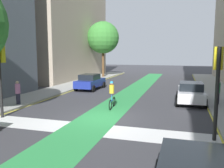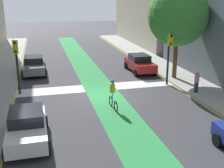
{
  "view_description": "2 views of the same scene",
  "coord_description": "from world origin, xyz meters",
  "px_view_note": "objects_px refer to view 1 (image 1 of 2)",
  "views": [
    {
      "loc": [
        4.22,
        -12.31,
        3.67
      ],
      "look_at": [
        -0.28,
        2.83,
        1.59
      ],
      "focal_mm": 37.87,
      "sensor_mm": 36.0,
      "label": 1
    },
    {
      "loc": [
        4.03,
        18.99,
        6.85
      ],
      "look_at": [
        0.08,
        3.24,
        1.85
      ],
      "focal_mm": 46.67,
      "sensor_mm": 36.0,
      "label": 2
    }
  ],
  "objects_px": {
    "car_blue_left_far": "(90,82)",
    "pedestrian_sidewalk_right_a": "(218,91)",
    "traffic_signal_near_right": "(218,75)",
    "car_white_right_far": "(191,93)",
    "cyclist_in_lane": "(112,94)",
    "street_tree_far": "(103,38)",
    "traffic_signal_near_left": "(1,67)",
    "pedestrian_sidewalk_left_a": "(18,92)"
  },
  "relations": [
    {
      "from": "pedestrian_sidewalk_left_a",
      "to": "street_tree_far",
      "type": "bearing_deg",
      "value": 91.5
    },
    {
      "from": "car_blue_left_far",
      "to": "pedestrian_sidewalk_left_a",
      "type": "xyz_separation_m",
      "value": [
        -1.98,
        -8.47,
        0.17
      ]
    },
    {
      "from": "traffic_signal_near_left",
      "to": "pedestrian_sidewalk_right_a",
      "type": "xyz_separation_m",
      "value": [
        12.25,
        6.64,
        -1.84
      ]
    },
    {
      "from": "pedestrian_sidewalk_left_a",
      "to": "traffic_signal_near_left",
      "type": "bearing_deg",
      "value": -68.49
    },
    {
      "from": "traffic_signal_near_left",
      "to": "cyclist_in_lane",
      "type": "bearing_deg",
      "value": 34.79
    },
    {
      "from": "traffic_signal_near_right",
      "to": "cyclist_in_lane",
      "type": "relative_size",
      "value": 2.12
    },
    {
      "from": "traffic_signal_near_left",
      "to": "street_tree_far",
      "type": "bearing_deg",
      "value": 93.92
    },
    {
      "from": "car_blue_left_far",
      "to": "street_tree_far",
      "type": "height_order",
      "value": "street_tree_far"
    },
    {
      "from": "traffic_signal_near_right",
      "to": "pedestrian_sidewalk_left_a",
      "type": "xyz_separation_m",
      "value": [
        -12.26,
        3.0,
        -1.79
      ]
    },
    {
      "from": "car_white_right_far",
      "to": "pedestrian_sidewalk_right_a",
      "type": "distance_m",
      "value": 1.81
    },
    {
      "from": "car_blue_left_far",
      "to": "car_white_right_far",
      "type": "relative_size",
      "value": 1.0
    },
    {
      "from": "pedestrian_sidewalk_right_a",
      "to": "car_white_right_far",
      "type": "bearing_deg",
      "value": 169.19
    },
    {
      "from": "traffic_signal_near_right",
      "to": "traffic_signal_near_left",
      "type": "relative_size",
      "value": 0.96
    },
    {
      "from": "pedestrian_sidewalk_left_a",
      "to": "pedestrian_sidewalk_right_a",
      "type": "bearing_deg",
      "value": 16.98
    },
    {
      "from": "traffic_signal_near_left",
      "to": "pedestrian_sidewalk_left_a",
      "type": "distance_m",
      "value": 3.37
    },
    {
      "from": "cyclist_in_lane",
      "to": "pedestrian_sidewalk_right_a",
      "type": "distance_m",
      "value": 7.41
    },
    {
      "from": "car_white_right_far",
      "to": "cyclist_in_lane",
      "type": "distance_m",
      "value": 6.0
    },
    {
      "from": "traffic_signal_near_right",
      "to": "car_white_right_far",
      "type": "xyz_separation_m",
      "value": [
        -0.75,
        7.38,
        -1.96
      ]
    },
    {
      "from": "traffic_signal_near_left",
      "to": "car_white_right_far",
      "type": "distance_m",
      "value": 12.76
    },
    {
      "from": "traffic_signal_near_right",
      "to": "car_blue_left_far",
      "type": "height_order",
      "value": "traffic_signal_near_right"
    },
    {
      "from": "pedestrian_sidewalk_right_a",
      "to": "cyclist_in_lane",
      "type": "bearing_deg",
      "value": -157.14
    },
    {
      "from": "car_blue_left_far",
      "to": "car_white_right_far",
      "type": "height_order",
      "value": "same"
    },
    {
      "from": "cyclist_in_lane",
      "to": "traffic_signal_near_right",
      "type": "bearing_deg",
      "value": -35.65
    },
    {
      "from": "car_white_right_far",
      "to": "pedestrian_sidewalk_left_a",
      "type": "bearing_deg",
      "value": -159.13
    },
    {
      "from": "traffic_signal_near_right",
      "to": "pedestrian_sidewalk_right_a",
      "type": "relative_size",
      "value": 2.3
    },
    {
      "from": "traffic_signal_near_right",
      "to": "traffic_signal_near_left",
      "type": "xyz_separation_m",
      "value": [
        -11.23,
        0.4,
        0.1
      ]
    },
    {
      "from": "traffic_signal_near_left",
      "to": "pedestrian_sidewalk_left_a",
      "type": "xyz_separation_m",
      "value": [
        -1.02,
        2.59,
        -1.89
      ]
    },
    {
      "from": "cyclist_in_lane",
      "to": "street_tree_far",
      "type": "relative_size",
      "value": 0.23
    },
    {
      "from": "traffic_signal_near_left",
      "to": "car_white_right_far",
      "type": "bearing_deg",
      "value": 33.66
    },
    {
      "from": "street_tree_far",
      "to": "cyclist_in_lane",
      "type": "bearing_deg",
      "value": -69.69
    },
    {
      "from": "car_white_right_far",
      "to": "street_tree_far",
      "type": "distance_m",
      "value": 20.36
    },
    {
      "from": "car_blue_left_far",
      "to": "pedestrian_sidewalk_right_a",
      "type": "relative_size",
      "value": 2.47
    },
    {
      "from": "pedestrian_sidewalk_right_a",
      "to": "street_tree_far",
      "type": "height_order",
      "value": "street_tree_far"
    },
    {
      "from": "pedestrian_sidewalk_right_a",
      "to": "pedestrian_sidewalk_left_a",
      "type": "distance_m",
      "value": 13.87
    },
    {
      "from": "car_blue_left_far",
      "to": "pedestrian_sidewalk_left_a",
      "type": "distance_m",
      "value": 8.7
    },
    {
      "from": "traffic_signal_near_right",
      "to": "pedestrian_sidewalk_right_a",
      "type": "xyz_separation_m",
      "value": [
        1.01,
        7.05,
        -1.74
      ]
    },
    {
      "from": "car_blue_left_far",
      "to": "pedestrian_sidewalk_left_a",
      "type": "relative_size",
      "value": 2.6
    },
    {
      "from": "traffic_signal_near_right",
      "to": "car_white_right_far",
      "type": "bearing_deg",
      "value": 95.81
    },
    {
      "from": "street_tree_far",
      "to": "car_blue_left_far",
      "type": "bearing_deg",
      "value": -77.72
    },
    {
      "from": "traffic_signal_near_right",
      "to": "street_tree_far",
      "type": "relative_size",
      "value": 0.48
    },
    {
      "from": "traffic_signal_near_left",
      "to": "pedestrian_sidewalk_left_a",
      "type": "relative_size",
      "value": 2.51
    },
    {
      "from": "car_blue_left_far",
      "to": "car_white_right_far",
      "type": "distance_m",
      "value": 10.36
    }
  ]
}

